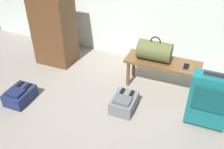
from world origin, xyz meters
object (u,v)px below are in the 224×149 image
Objects in this scene: backpack_grey at (124,103)px; side_cabinet at (54,29)px; backpack_navy at (20,95)px; suitcase_upright_teal at (209,100)px; cell_phone at (186,66)px; bench at (163,66)px; duffel_bag_olive at (155,51)px.

side_cabinet reaches higher than backpack_grey.
backpack_navy is 1.36m from backpack_grey.
backpack_navy is 1.17m from side_cabinet.
suitcase_upright_teal reaches higher than backpack_grey.
cell_phone is 2.04m from side_cabinet.
backpack_grey is at bearing -117.67° from bench.
backpack_navy is (-1.93, -0.96, -0.33)m from cell_phone.
cell_phone is 0.38× the size of backpack_navy.
backpack_grey is at bearing -136.37° from cell_phone.
suitcase_upright_teal is 1.00m from backpack_grey.
backpack_grey is (-0.63, -0.60, -0.33)m from cell_phone.
duffel_bag_olive is 0.80m from backpack_grey.
bench is 2.27× the size of duffel_bag_olive.
suitcase_upright_teal is (0.76, -0.54, -0.18)m from duffel_bag_olive.
backpack_grey is at bearing -26.87° from side_cabinet.
duffel_bag_olive is at bearing 176.95° from cell_phone.
bench is 0.83m from suitcase_upright_teal.
cell_phone is at bearing 122.86° from suitcase_upright_teal.
bench is at bearing 175.63° from cell_phone.
bench is 0.24m from duffel_bag_olive.
suitcase_upright_teal reaches higher than backpack_navy.
duffel_bag_olive is at bearing 180.00° from bench.
cell_phone is (0.43, -0.02, -0.13)m from duffel_bag_olive.
duffel_bag_olive is 1.60m from side_cabinet.
suitcase_upright_teal is at bearing 4.92° from backpack_grey.
backpack_navy is at bearing -168.87° from suitcase_upright_teal.
duffel_bag_olive reaches higher than suitcase_upright_teal.
cell_phone is 0.20× the size of suitcase_upright_teal.
bench reaches higher than backpack_navy.
cell_phone is at bearing 26.37° from backpack_navy.
duffel_bag_olive reaches higher than cell_phone.
side_cabinet reaches higher than suitcase_upright_teal.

